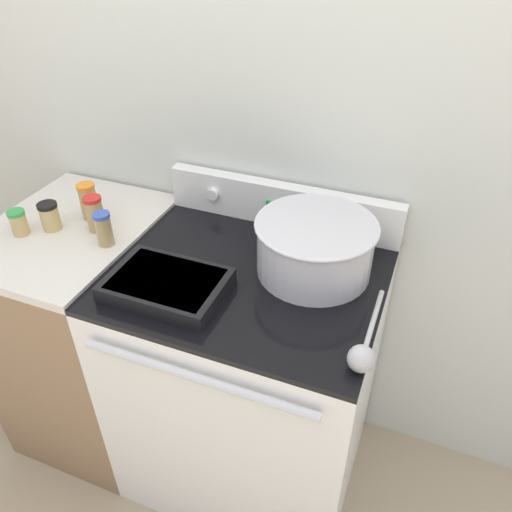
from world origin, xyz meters
TOP-DOWN VIEW (x-y plane):
  - kitchen_wall at (0.00, 0.69)m, footprint 8.00×0.05m
  - stove_range at (0.00, 0.33)m, footprint 0.79×0.69m
  - control_panel at (0.00, 0.63)m, footprint 0.79×0.07m
  - side_counter at (-0.65, 0.33)m, footprint 0.51×0.66m
  - mixing_bowl at (0.17, 0.42)m, footprint 0.35×0.35m
  - casserole_dish at (-0.18, 0.17)m, footprint 0.33×0.23m
  - ladle at (0.38, 0.11)m, footprint 0.07×0.32m
  - spice_jar_blue_cap at (-0.47, 0.29)m, footprint 0.05×0.05m
  - spice_jar_red_cap at (-0.54, 0.35)m, footprint 0.06×0.06m
  - spice_jar_orange_cap at (-0.61, 0.41)m, footprint 0.06×0.06m
  - spice_jar_black_cap at (-0.68, 0.30)m, footprint 0.06×0.06m
  - spice_jar_green_cap at (-0.76, 0.24)m, footprint 0.05×0.05m

SIDE VIEW (x-z plane):
  - stove_range at x=0.00m, z-range 0.00..0.94m
  - side_counter at x=-0.65m, z-range 0.00..0.95m
  - casserole_dish at x=-0.18m, z-range 0.94..0.99m
  - ladle at x=0.38m, z-range 0.94..1.00m
  - spice_jar_green_cap at x=-0.76m, z-range 0.95..1.04m
  - spice_jar_black_cap at x=-0.68m, z-range 0.95..1.05m
  - spice_jar_blue_cap at x=-0.47m, z-range 0.95..1.06m
  - control_panel at x=0.00m, z-range 0.94..1.09m
  - spice_jar_red_cap at x=-0.54m, z-range 0.95..1.07m
  - spice_jar_orange_cap at x=-0.61m, z-range 0.95..1.08m
  - mixing_bowl at x=0.17m, z-range 0.95..1.12m
  - kitchen_wall at x=0.00m, z-range 0.00..2.50m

